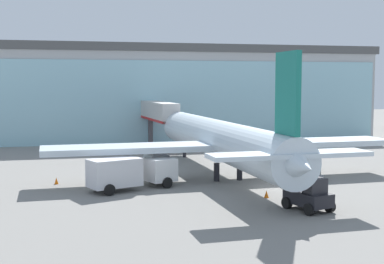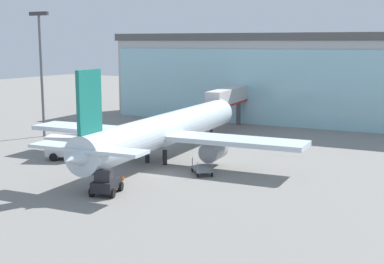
{
  "view_description": "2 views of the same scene",
  "coord_description": "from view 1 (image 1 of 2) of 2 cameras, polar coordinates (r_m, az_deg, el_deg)",
  "views": [
    {
      "loc": [
        -13.75,
        -41.71,
        8.59
      ],
      "look_at": [
        -5.02,
        5.38,
        4.2
      ],
      "focal_mm": 50.0,
      "sensor_mm": 36.0,
      "label": 1
    },
    {
      "loc": [
        28.86,
        -43.51,
        13.03
      ],
      "look_at": [
        0.55,
        6.68,
        3.22
      ],
      "focal_mm": 50.0,
      "sensor_mm": 36.0,
      "label": 2
    }
  ],
  "objects": [
    {
      "name": "ground",
      "position": [
        44.75,
        7.64,
        -5.88
      ],
      "size": [
        240.0,
        240.0,
        0.0
      ],
      "primitive_type": "plane",
      "color": "gray"
    },
    {
      "name": "terminal_building",
      "position": [
        83.61,
        -1.03,
        4.26
      ],
      "size": [
        61.25,
        15.78,
        14.33
      ],
      "rotation": [
        0.0,
        0.0,
        0.05
      ],
      "color": "#AFAFAF",
      "rests_on": "ground"
    },
    {
      "name": "jet_bridge",
      "position": [
        70.42,
        -3.6,
        2.1
      ],
      "size": [
        3.72,
        13.57,
        6.13
      ],
      "rotation": [
        0.0,
        0.0,
        1.68
      ],
      "color": "beige",
      "rests_on": "ground"
    },
    {
      "name": "baggage_cart",
      "position": [
        47.9,
        11.97,
        -4.6
      ],
      "size": [
        3.07,
        3.15,
        1.5
      ],
      "rotation": [
        0.0,
        0.0,
        2.31
      ],
      "color": "slate",
      "rests_on": "ground"
    },
    {
      "name": "catering_truck",
      "position": [
        43.37,
        -6.65,
        -4.25
      ],
      "size": [
        7.56,
        4.98,
        2.65
      ],
      "rotation": [
        0.0,
        0.0,
        0.42
      ],
      "color": "silver",
      "rests_on": "ground"
    },
    {
      "name": "safety_cone_wingtip",
      "position": [
        47.16,
        -14.27,
        -5.08
      ],
      "size": [
        0.36,
        0.36,
        0.55
      ],
      "primitive_type": "cone",
      "color": "orange",
      "rests_on": "ground"
    },
    {
      "name": "safety_cone_nose",
      "position": [
        40.77,
        7.95,
        -6.58
      ],
      "size": [
        0.36,
        0.36,
        0.55
      ],
      "primitive_type": "cone",
      "color": "orange",
      "rests_on": "ground"
    },
    {
      "name": "pushback_tug",
      "position": [
        37.08,
        12.41,
        -6.74
      ],
      "size": [
        3.02,
        3.61,
        2.3
      ],
      "rotation": [
        0.0,
        0.0,
        1.9
      ],
      "color": "black",
      "rests_on": "ground"
    },
    {
      "name": "airplane",
      "position": [
        48.81,
        3.16,
        -0.98
      ],
      "size": [
        32.18,
        35.43,
        10.66
      ],
      "rotation": [
        0.0,
        0.0,
        1.65
      ],
      "color": "silver",
      "rests_on": "ground"
    }
  ]
}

